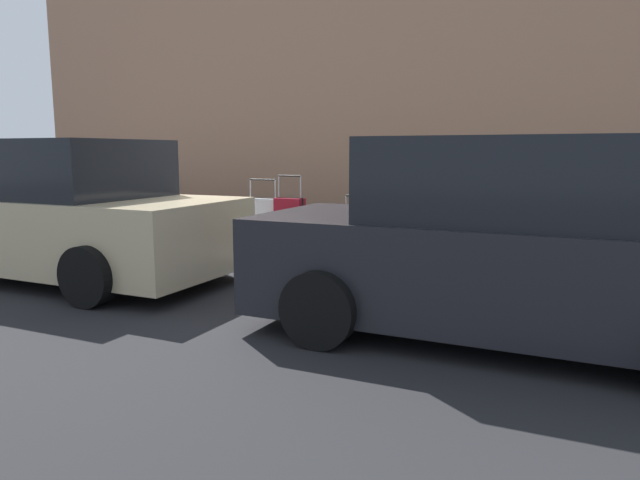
{
  "coord_description": "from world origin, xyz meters",
  "views": [
    {
      "loc": [
        -4.96,
        6.49,
        1.58
      ],
      "look_at": [
        -1.88,
        0.42,
        0.53
      ],
      "focal_mm": 32.47,
      "sensor_mm": 36.0,
      "label": 1
    }
  ],
  "objects_px": {
    "parked_car_charcoal_0": "(509,247)",
    "bollard_post": "(156,213)",
    "suitcase_black_4": "(322,231)",
    "suitcase_silver_6": "(263,223)",
    "suitcase_navy_1": "(439,243)",
    "suitcase_teal_7": "(231,228)",
    "parked_car_beige_1": "(61,214)",
    "suitcase_maroon_5": "(290,224)",
    "suitcase_red_2": "(400,238)",
    "suitcase_olive_3": "(360,237)",
    "suitcase_teal_0": "(484,237)",
    "fire_hydrant": "(185,217)"
  },
  "relations": [
    {
      "from": "suitcase_olive_3",
      "to": "suitcase_teal_7",
      "type": "distance_m",
      "value": 2.2
    },
    {
      "from": "suitcase_silver_6",
      "to": "parked_car_beige_1",
      "type": "height_order",
      "value": "parked_car_beige_1"
    },
    {
      "from": "suitcase_teal_0",
      "to": "suitcase_navy_1",
      "type": "distance_m",
      "value": 0.56
    },
    {
      "from": "suitcase_teal_0",
      "to": "suitcase_silver_6",
      "type": "bearing_deg",
      "value": -0.89
    },
    {
      "from": "fire_hydrant",
      "to": "bollard_post",
      "type": "distance_m",
      "value": 0.48
    },
    {
      "from": "suitcase_maroon_5",
      "to": "suitcase_silver_6",
      "type": "relative_size",
      "value": 1.07
    },
    {
      "from": "suitcase_teal_7",
      "to": "fire_hydrant",
      "type": "relative_size",
      "value": 0.77
    },
    {
      "from": "suitcase_black_4",
      "to": "suitcase_silver_6",
      "type": "distance_m",
      "value": 1.08
    },
    {
      "from": "suitcase_navy_1",
      "to": "suitcase_red_2",
      "type": "height_order",
      "value": "suitcase_navy_1"
    },
    {
      "from": "suitcase_black_4",
      "to": "suitcase_teal_7",
      "type": "height_order",
      "value": "suitcase_black_4"
    },
    {
      "from": "suitcase_black_4",
      "to": "suitcase_maroon_5",
      "type": "relative_size",
      "value": 0.63
    },
    {
      "from": "suitcase_maroon_5",
      "to": "suitcase_teal_0",
      "type": "bearing_deg",
      "value": -178.35
    },
    {
      "from": "suitcase_red_2",
      "to": "parked_car_charcoal_0",
      "type": "bearing_deg",
      "value": 126.71
    },
    {
      "from": "suitcase_red_2",
      "to": "suitcase_teal_7",
      "type": "distance_m",
      "value": 2.76
    },
    {
      "from": "fire_hydrant",
      "to": "suitcase_maroon_5",
      "type": "bearing_deg",
      "value": 177.89
    },
    {
      "from": "fire_hydrant",
      "to": "suitcase_red_2",
      "type": "bearing_deg",
      "value": -179.89
    },
    {
      "from": "suitcase_black_4",
      "to": "fire_hydrant",
      "type": "xyz_separation_m",
      "value": [
        2.54,
        -0.08,
        0.07
      ]
    },
    {
      "from": "suitcase_teal_0",
      "to": "parked_car_charcoal_0",
      "type": "relative_size",
      "value": 0.23
    },
    {
      "from": "suitcase_silver_6",
      "to": "fire_hydrant",
      "type": "height_order",
      "value": "suitcase_silver_6"
    },
    {
      "from": "suitcase_teal_0",
      "to": "suitcase_maroon_5",
      "type": "relative_size",
      "value": 0.92
    },
    {
      "from": "suitcase_maroon_5",
      "to": "parked_car_charcoal_0",
      "type": "height_order",
      "value": "parked_car_charcoal_0"
    },
    {
      "from": "bollard_post",
      "to": "parked_car_beige_1",
      "type": "bearing_deg",
      "value": 102.28
    },
    {
      "from": "suitcase_olive_3",
      "to": "parked_car_charcoal_0",
      "type": "distance_m",
      "value": 3.3
    },
    {
      "from": "suitcase_teal_0",
      "to": "parked_car_charcoal_0",
      "type": "distance_m",
      "value": 2.47
    },
    {
      "from": "suitcase_red_2",
      "to": "suitcase_olive_3",
      "type": "bearing_deg",
      "value": 5.8
    },
    {
      "from": "suitcase_maroon_5",
      "to": "suitcase_teal_7",
      "type": "height_order",
      "value": "suitcase_maroon_5"
    },
    {
      "from": "suitcase_black_4",
      "to": "suitcase_navy_1",
      "type": "bearing_deg",
      "value": -179.86
    },
    {
      "from": "suitcase_olive_3",
      "to": "bollard_post",
      "type": "xyz_separation_m",
      "value": [
        3.56,
        0.1,
        0.18
      ]
    },
    {
      "from": "bollard_post",
      "to": "parked_car_beige_1",
      "type": "relative_size",
      "value": 0.2
    },
    {
      "from": "suitcase_maroon_5",
      "to": "parked_car_charcoal_0",
      "type": "distance_m",
      "value": 4.12
    },
    {
      "from": "suitcase_olive_3",
      "to": "fire_hydrant",
      "type": "xyz_separation_m",
      "value": [
        3.1,
        -0.05,
        0.12
      ]
    },
    {
      "from": "suitcase_red_2",
      "to": "suitcase_silver_6",
      "type": "relative_size",
      "value": 0.63
    },
    {
      "from": "fire_hydrant",
      "to": "parked_car_charcoal_0",
      "type": "relative_size",
      "value": 0.17
    },
    {
      "from": "suitcase_black_4",
      "to": "parked_car_charcoal_0",
      "type": "xyz_separation_m",
      "value": [
        -2.89,
        2.28,
        0.33
      ]
    },
    {
      "from": "suitcase_navy_1",
      "to": "suitcase_teal_7",
      "type": "relative_size",
      "value": 1.47
    },
    {
      "from": "suitcase_navy_1",
      "to": "bollard_post",
      "type": "distance_m",
      "value": 4.68
    },
    {
      "from": "suitcase_teal_7",
      "to": "parked_car_beige_1",
      "type": "bearing_deg",
      "value": 69.72
    },
    {
      "from": "suitcase_teal_7",
      "to": "suitcase_navy_1",
      "type": "bearing_deg",
      "value": 178.36
    },
    {
      "from": "parked_car_charcoal_0",
      "to": "parked_car_beige_1",
      "type": "bearing_deg",
      "value": 0.0
    },
    {
      "from": "parked_car_charcoal_0",
      "to": "bollard_post",
      "type": "bearing_deg",
      "value": -20.55
    },
    {
      "from": "suitcase_teal_7",
      "to": "suitcase_silver_6",
      "type": "bearing_deg",
      "value": -176.61
    },
    {
      "from": "suitcase_navy_1",
      "to": "suitcase_olive_3",
      "type": "distance_m",
      "value": 1.12
    },
    {
      "from": "suitcase_teal_0",
      "to": "bollard_post",
      "type": "bearing_deg",
      "value": 1.7
    },
    {
      "from": "suitcase_teal_0",
      "to": "suitcase_navy_1",
      "type": "xyz_separation_m",
      "value": [
        0.54,
        0.08,
        -0.11
      ]
    },
    {
      "from": "suitcase_silver_6",
      "to": "parked_car_charcoal_0",
      "type": "relative_size",
      "value": 0.24
    },
    {
      "from": "suitcase_teal_7",
      "to": "bollard_post",
      "type": "relative_size",
      "value": 0.64
    },
    {
      "from": "suitcase_red_2",
      "to": "fire_hydrant",
      "type": "xyz_separation_m",
      "value": [
        3.67,
        0.01,
        0.09
      ]
    },
    {
      "from": "suitcase_black_4",
      "to": "suitcase_teal_7",
      "type": "distance_m",
      "value": 1.64
    },
    {
      "from": "suitcase_maroon_5",
      "to": "suitcase_red_2",
      "type": "bearing_deg",
      "value": -177.19
    },
    {
      "from": "suitcase_navy_1",
      "to": "suitcase_black_4",
      "type": "xyz_separation_m",
      "value": [
        1.69,
        0.0,
        0.05
      ]
    }
  ]
}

